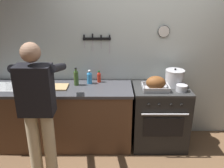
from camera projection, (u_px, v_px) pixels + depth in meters
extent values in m
cube|color=silver|center=(142.00, 53.00, 3.48)|extent=(6.00, 0.10, 2.60)
cube|color=black|center=(96.00, 39.00, 3.34)|extent=(0.40, 0.02, 0.04)
cube|color=silver|center=(83.00, 44.00, 3.36)|extent=(0.02, 0.00, 0.11)
cube|color=black|center=(83.00, 38.00, 3.32)|extent=(0.02, 0.02, 0.08)
cube|color=silver|center=(92.00, 46.00, 3.37)|extent=(0.01, 0.00, 0.16)
cube|color=black|center=(91.00, 37.00, 3.32)|extent=(0.02, 0.02, 0.09)
cube|color=silver|center=(100.00, 45.00, 3.36)|extent=(0.01, 0.00, 0.12)
cube|color=black|center=(100.00, 38.00, 3.32)|extent=(0.02, 0.02, 0.08)
cube|color=silver|center=(108.00, 47.00, 3.37)|extent=(0.01, 0.00, 0.20)
cube|color=black|center=(108.00, 38.00, 3.33)|extent=(0.02, 0.02, 0.08)
cylinder|color=white|center=(163.00, 31.00, 3.30)|extent=(0.15, 0.02, 0.15)
torus|color=black|center=(163.00, 31.00, 3.30)|extent=(0.17, 0.02, 0.17)
cube|color=brown|center=(60.00, 117.00, 3.45)|extent=(2.00, 0.62, 0.86)
cube|color=#3D3D42|center=(58.00, 88.00, 3.29)|extent=(2.03, 0.65, 0.04)
cube|color=#B2B5B7|center=(9.00, 90.00, 3.32)|extent=(0.44, 0.36, 0.11)
cube|color=black|center=(158.00, 117.00, 3.45)|extent=(0.76, 0.62, 0.87)
cube|color=black|center=(162.00, 127.00, 3.15)|extent=(0.53, 0.01, 0.28)
cube|color=#2D2D2D|center=(160.00, 88.00, 3.29)|extent=(0.76, 0.62, 0.03)
cylinder|color=black|center=(148.00, 105.00, 3.03)|extent=(0.04, 0.02, 0.04)
cylinder|color=black|center=(158.00, 105.00, 3.03)|extent=(0.04, 0.02, 0.04)
cylinder|color=black|center=(170.00, 105.00, 3.03)|extent=(0.04, 0.02, 0.04)
cylinder|color=black|center=(181.00, 105.00, 3.03)|extent=(0.04, 0.02, 0.04)
cylinder|color=silver|center=(164.00, 114.00, 3.05)|extent=(0.61, 0.02, 0.02)
cylinder|color=#C6B793|center=(33.00, 146.00, 2.80)|extent=(0.14, 0.14, 0.86)
cylinder|color=#C6B793|center=(49.00, 146.00, 2.80)|extent=(0.14, 0.14, 0.86)
cube|color=black|center=(34.00, 90.00, 2.55)|extent=(0.38, 0.22, 0.56)
sphere|color=#9E755B|center=(29.00, 53.00, 2.40)|extent=(0.21, 0.21, 0.21)
cylinder|color=black|center=(20.00, 68.00, 2.71)|extent=(0.09, 0.55, 0.22)
cylinder|color=black|center=(57.00, 68.00, 2.71)|extent=(0.09, 0.55, 0.22)
cube|color=#B7B7BC|center=(154.00, 89.00, 3.19)|extent=(0.34, 0.25, 0.01)
cube|color=#B7B7BC|center=(156.00, 91.00, 3.07)|extent=(0.34, 0.01, 0.05)
cube|color=#B7B7BC|center=(153.00, 84.00, 3.30)|extent=(0.34, 0.01, 0.05)
cube|color=#B7B7BC|center=(142.00, 87.00, 3.18)|extent=(0.01, 0.25, 0.05)
cube|color=#B7B7BC|center=(167.00, 87.00, 3.18)|extent=(0.01, 0.25, 0.05)
ellipsoid|color=brown|center=(155.00, 83.00, 3.16)|extent=(0.26, 0.19, 0.18)
cylinder|color=#B7B7BC|center=(173.00, 78.00, 3.30)|extent=(0.26, 0.26, 0.22)
cylinder|color=#B2B2B7|center=(174.00, 70.00, 3.26)|extent=(0.26, 0.26, 0.01)
sphere|color=black|center=(174.00, 69.00, 3.25)|extent=(0.03, 0.03, 0.03)
cylinder|color=#B7B7BC|center=(180.00, 88.00, 3.14)|extent=(0.15, 0.15, 0.09)
cube|color=tan|center=(53.00, 87.00, 3.25)|extent=(0.36, 0.24, 0.02)
cylinder|color=red|center=(98.00, 78.00, 3.44)|extent=(0.05, 0.05, 0.13)
cylinder|color=red|center=(98.00, 73.00, 3.41)|extent=(0.02, 0.02, 0.03)
cylinder|color=#197219|center=(98.00, 71.00, 3.41)|extent=(0.03, 0.03, 0.01)
cylinder|color=#338CCC|center=(88.00, 79.00, 3.39)|extent=(0.07, 0.07, 0.15)
cylinder|color=#338CCC|center=(88.00, 72.00, 3.35)|extent=(0.03, 0.03, 0.03)
cylinder|color=white|center=(88.00, 71.00, 3.35)|extent=(0.04, 0.04, 0.01)
cylinder|color=#385623|center=(75.00, 78.00, 3.32)|extent=(0.06, 0.06, 0.20)
cylinder|color=#385623|center=(75.00, 70.00, 3.27)|extent=(0.03, 0.03, 0.04)
cylinder|color=black|center=(74.00, 68.00, 3.26)|extent=(0.03, 0.03, 0.01)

